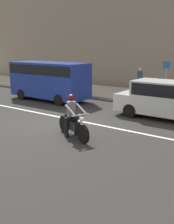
{
  "coord_description": "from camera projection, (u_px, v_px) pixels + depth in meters",
  "views": [
    {
      "loc": [
        7.85,
        -8.43,
        3.27
      ],
      "look_at": [
        2.07,
        -0.54,
        0.91
      ],
      "focal_mm": 44.11,
      "sensor_mm": 36.0,
      "label": 1
    }
  ],
  "objects": [
    {
      "name": "street_sign_post",
      "position": [
        166.0,
        75.0,
        17.26
      ],
      "size": [
        0.44,
        0.08,
        2.23
      ],
      "color": "gray",
      "rests_on": "sidewalk_slab"
    },
    {
      "name": "motorcycle_with_rider_gray",
      "position": [
        73.0,
        120.0,
        9.97
      ],
      "size": [
        2.01,
        1.03,
        1.58
      ],
      "color": "black",
      "rests_on": "ground_plane"
    },
    {
      "name": "building_facade",
      "position": [
        163.0,
        16.0,
        19.59
      ],
      "size": [
        40.0,
        1.4,
        10.62
      ],
      "primitive_type": "cube",
      "color": "slate",
      "rests_on": "ground_plane"
    },
    {
      "name": "sidewalk_slab",
      "position": [
        138.0,
        96.0,
        18.15
      ],
      "size": [
        40.0,
        4.4,
        0.14
      ],
      "primitive_type": "cube",
      "color": "#99968E",
      "rests_on": "ground_plane"
    },
    {
      "name": "lane_marking_stripe",
      "position": [
        75.0,
        120.0,
        12.41
      ],
      "size": [
        18.0,
        0.14,
        0.01
      ],
      "primitive_type": "cube",
      "color": "silver",
      "rests_on": "ground_plane"
    },
    {
      "name": "parked_van_cobalt_blue",
      "position": [
        49.0,
        78.0,
        16.7
      ],
      "size": [
        5.04,
        1.96,
        2.31
      ],
      "color": "navy",
      "rests_on": "ground_plane"
    },
    {
      "name": "ground_plane",
      "position": [
        56.0,
        123.0,
        11.89
      ],
      "size": [
        80.0,
        80.0,
        0.0
      ],
      "primitive_type": "plane",
      "color": "#282828"
    },
    {
      "name": "parked_sedan_silver",
      "position": [
        165.0,
        99.0,
        12.56
      ],
      "size": [
        4.61,
        1.82,
        1.72
      ],
      "color": "#B2B5BA",
      "rests_on": "ground_plane"
    },
    {
      "name": "pedestrian_bystander",
      "position": [
        140.0,
        79.0,
        17.52
      ],
      "size": [
        0.34,
        0.34,
        1.78
      ],
      "color": "black",
      "rests_on": "sidewalk_slab"
    }
  ]
}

